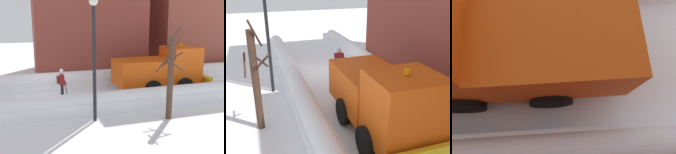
# 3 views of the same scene
# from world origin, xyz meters

# --- Properties ---
(plow_truck) EXTENTS (3.20, 5.98, 3.12)m
(plow_truck) POSITION_xyz_m (-0.01, 7.02, 1.48)
(plow_truck) COLOR #DB510F
(plow_truck) RESTS_ON ground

